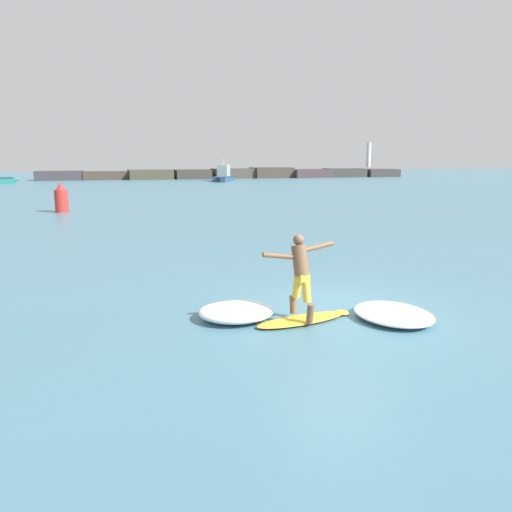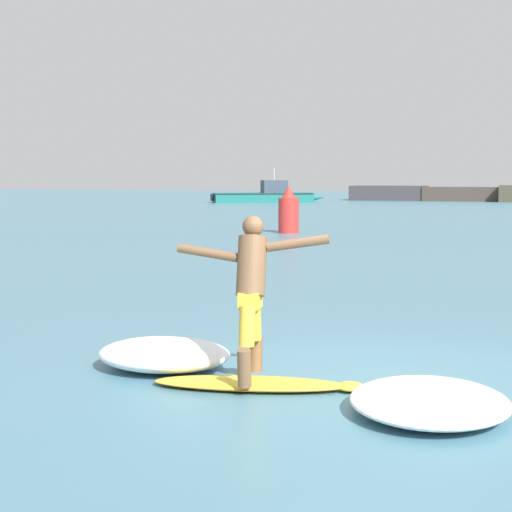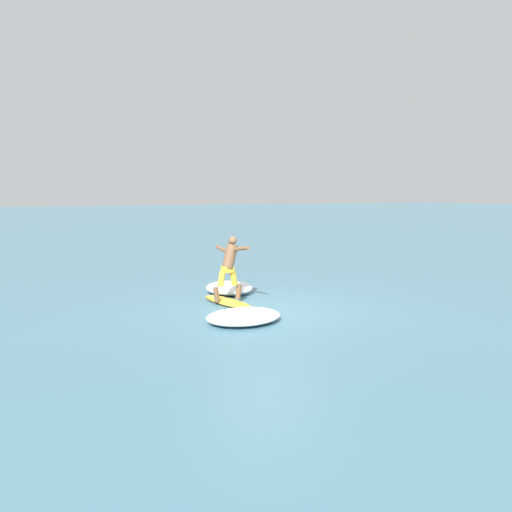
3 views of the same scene
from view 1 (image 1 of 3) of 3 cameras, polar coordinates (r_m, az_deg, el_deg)
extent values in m
plane|color=teal|center=(10.46, 9.79, -5.99)|extent=(200.00, 200.00, 0.00)
cube|color=#3C383C|center=(71.42, -21.48, 8.55)|extent=(6.28, 3.63, 1.20)
cube|color=#463A33|center=(71.07, -16.74, 8.81)|extent=(5.97, 3.28, 1.11)
cube|color=#474332|center=(71.20, -11.99, 9.11)|extent=(6.05, 4.83, 1.27)
cube|color=#3D3833|center=(71.80, -7.27, 9.27)|extent=(4.84, 4.46, 1.25)
cube|color=#474139|center=(72.87, -2.66, 9.42)|extent=(6.07, 4.00, 1.36)
cube|color=#453A33|center=(74.38, 1.79, 9.51)|extent=(6.00, 4.14, 1.48)
cube|color=#473739|center=(76.32, 6.04, 9.39)|extent=(6.22, 5.17, 1.18)
cube|color=#3F3E36|center=(78.64, 10.06, 9.36)|extent=(6.16, 4.02, 1.27)
cube|color=#3F3937|center=(81.31, 13.83, 9.23)|extent=(5.10, 4.79, 1.15)
cylinder|color=silver|center=(80.38, 12.74, 11.20)|extent=(0.70, 0.70, 3.75)
ellipsoid|color=yellow|center=(9.56, 5.18, -7.27)|extent=(1.96, 0.95, 0.09)
ellipsoid|color=yellow|center=(10.09, 9.80, -6.38)|extent=(0.32, 0.36, 0.08)
ellipsoid|color=#DB5B2D|center=(9.56, 5.18, -7.27)|extent=(1.97, 0.97, 0.04)
cone|color=black|center=(9.22, 1.09, -8.64)|extent=(0.06, 0.06, 0.14)
cone|color=black|center=(9.15, 2.29, -8.80)|extent=(0.06, 0.06, 0.14)
cone|color=black|center=(9.40, 1.34, -8.23)|extent=(0.06, 0.06, 0.14)
cylinder|color=brown|center=(9.75, 4.26, -5.51)|extent=(0.16, 0.19, 0.36)
cylinder|color=gold|center=(9.53, 4.71, -3.63)|extent=(0.18, 0.24, 0.40)
cylinder|color=brown|center=(9.23, 6.22, -6.53)|extent=(0.16, 0.19, 0.36)
cylinder|color=gold|center=(9.24, 5.80, -4.13)|extent=(0.18, 0.24, 0.40)
cube|color=gold|center=(9.33, 5.27, -2.51)|extent=(0.24, 0.29, 0.16)
cylinder|color=brown|center=(9.32, 5.07, -0.53)|extent=(0.35, 0.46, 0.63)
sphere|color=brown|center=(9.32, 4.88, 1.84)|extent=(0.21, 0.21, 0.21)
cylinder|color=brown|center=(9.14, 2.52, 0.01)|extent=(0.62, 0.19, 0.20)
cylinder|color=brown|center=(9.55, 7.23, 1.07)|extent=(0.62, 0.19, 0.19)
cube|color=navy|center=(64.05, -3.73, 8.81)|extent=(3.76, 5.56, 0.61)
cone|color=navy|center=(67.02, -3.13, 8.93)|extent=(0.95, 1.11, 0.61)
cube|color=black|center=(64.04, -3.73, 9.04)|extent=(3.78, 5.53, 0.08)
cube|color=#93A09A|center=(64.19, -3.70, 9.72)|extent=(1.95, 2.29, 1.41)
cube|color=#232D38|center=(65.14, -3.51, 9.90)|extent=(0.91, 0.45, 0.71)
cylinder|color=silver|center=(64.17, -3.72, 10.76)|extent=(0.06, 0.06, 0.90)
cube|color=black|center=(61.33, -4.33, 8.72)|extent=(0.44, 0.41, 0.52)
cone|color=#1C6A63|center=(65.39, -25.82, 7.82)|extent=(1.50, 1.28, 0.73)
cylinder|color=red|center=(30.15, -21.35, 5.87)|extent=(0.73, 0.73, 1.24)
cone|color=red|center=(30.09, -21.46, 7.46)|extent=(0.51, 0.51, 0.44)
ellipsoid|color=white|center=(9.65, -2.31, -6.37)|extent=(1.59, 1.43, 0.30)
ellipsoid|color=white|center=(10.00, 15.41, -6.39)|extent=(1.71, 1.93, 0.22)
camera|label=2|loc=(6.13, 65.08, -5.08)|focal=60.00mm
camera|label=3|loc=(15.06, 59.07, 4.46)|focal=35.00mm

